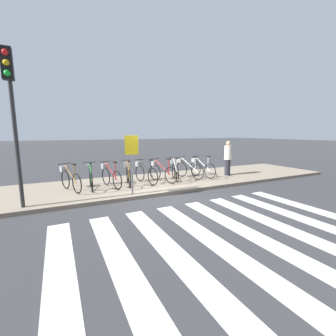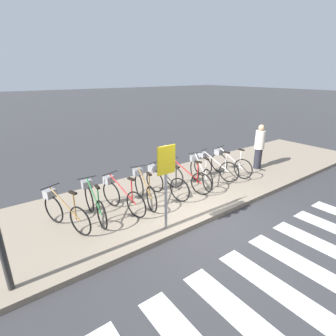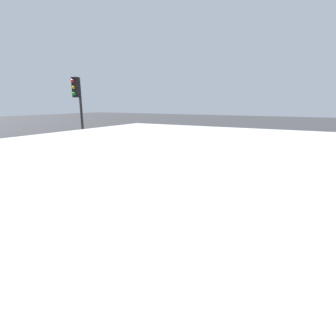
{
  "view_description": "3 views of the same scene",
  "coord_description": "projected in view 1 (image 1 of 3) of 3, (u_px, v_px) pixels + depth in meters",
  "views": [
    {
      "loc": [
        -3.06,
        -6.57,
        2.11
      ],
      "look_at": [
        0.47,
        0.56,
        0.84
      ],
      "focal_mm": 24.0,
      "sensor_mm": 36.0,
      "label": 1
    },
    {
      "loc": [
        -3.94,
        -3.78,
        3.36
      ],
      "look_at": [
        -0.4,
        0.96,
        1.23
      ],
      "focal_mm": 28.0,
      "sensor_mm": 36.0,
      "label": 2
    },
    {
      "loc": [
        4.24,
        -7.32,
        3.14
      ],
      "look_at": [
        -0.27,
        0.82,
        0.82
      ],
      "focal_mm": 28.0,
      "sensor_mm": 36.0,
      "label": 3
    }
  ],
  "objects": [
    {
      "name": "parked_bicycle_5",
      "position": [
        161.0,
        171.0,
        9.1
      ],
      "size": [
        0.65,
        1.51,
        0.98
      ],
      "color": "black",
      "rests_on": "sidewalk"
    },
    {
      "name": "traffic_light",
      "position": [
        11.0,
        97.0,
        5.49
      ],
      "size": [
        0.24,
        0.4,
        3.97
      ],
      "color": "#2D2D2D",
      "rests_on": "sidewalk"
    },
    {
      "name": "parked_bicycle_6",
      "position": [
        175.0,
        170.0,
        9.46
      ],
      "size": [
        0.64,
        1.51,
        0.98
      ],
      "color": "black",
      "rests_on": "sidewalk"
    },
    {
      "name": "parked_bicycle_7",
      "position": [
        187.0,
        168.0,
        9.83
      ],
      "size": [
        0.63,
        1.52,
        0.98
      ],
      "color": "black",
      "rests_on": "sidewalk"
    },
    {
      "name": "road_crosswalk",
      "position": [
        321.0,
        290.0,
        3.02
      ],
      "size": [
        6.75,
        8.0,
        0.01
      ],
      "color": "silver",
      "rests_on": "ground_plane"
    },
    {
      "name": "sign_post",
      "position": [
        132.0,
        154.0,
        7.1
      ],
      "size": [
        0.44,
        0.07,
        1.89
      ],
      "color": "#99999E",
      "rests_on": "sidewalk"
    },
    {
      "name": "sidewalk",
      "position": [
        144.0,
        184.0,
        9.02
      ],
      "size": [
        17.62,
        3.5,
        0.12
      ],
      "color": "gray",
      "rests_on": "ground_plane"
    },
    {
      "name": "parked_bicycle_0",
      "position": [
        70.0,
        178.0,
        7.67
      ],
      "size": [
        0.66,
        1.51,
        0.98
      ],
      "color": "black",
      "rests_on": "sidewalk"
    },
    {
      "name": "parked_bicycle_8",
      "position": [
        201.0,
        167.0,
        10.07
      ],
      "size": [
        0.46,
        1.57,
        0.98
      ],
      "color": "black",
      "rests_on": "sidewalk"
    },
    {
      "name": "ground_plane",
      "position": [
        163.0,
        196.0,
        7.48
      ],
      "size": [
        120.0,
        120.0,
        0.0
      ],
      "primitive_type": "plane",
      "color": "#38383A"
    },
    {
      "name": "parked_bicycle_2",
      "position": [
        110.0,
        175.0,
        8.22
      ],
      "size": [
        0.53,
        1.55,
        0.98
      ],
      "color": "black",
      "rests_on": "sidewalk"
    },
    {
      "name": "parked_bicycle_3",
      "position": [
        128.0,
        174.0,
        8.55
      ],
      "size": [
        0.49,
        1.56,
        0.98
      ],
      "color": "black",
      "rests_on": "sidewalk"
    },
    {
      "name": "parked_bicycle_1",
      "position": [
        91.0,
        177.0,
        7.97
      ],
      "size": [
        0.46,
        1.59,
        0.98
      ],
      "color": "black",
      "rests_on": "sidewalk"
    },
    {
      "name": "pedestrian",
      "position": [
        228.0,
        157.0,
        10.41
      ],
      "size": [
        0.34,
        0.34,
        1.59
      ],
      "color": "#23232D",
      "rests_on": "sidewalk"
    },
    {
      "name": "parked_bicycle_4",
      "position": [
        145.0,
        172.0,
        8.86
      ],
      "size": [
        0.51,
        1.56,
        0.98
      ],
      "color": "black",
      "rests_on": "sidewalk"
    }
  ]
}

